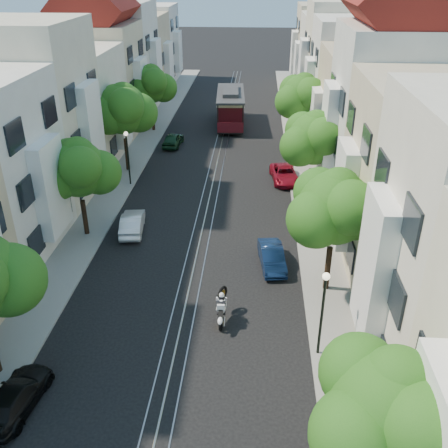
% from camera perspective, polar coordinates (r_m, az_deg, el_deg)
% --- Properties ---
extents(ground, '(200.00, 200.00, 0.00)m').
position_cam_1_polar(ground, '(43.90, -0.72, 7.33)').
color(ground, black).
rests_on(ground, ground).
extents(sidewalk_east, '(2.50, 80.00, 0.12)m').
position_cam_1_polar(sidewalk_east, '(43.93, 8.83, 7.10)').
color(sidewalk_east, gray).
rests_on(sidewalk_east, ground).
extents(sidewalk_west, '(2.50, 80.00, 0.12)m').
position_cam_1_polar(sidewalk_west, '(45.01, -10.04, 7.51)').
color(sidewalk_west, gray).
rests_on(sidewalk_west, ground).
extents(rail_left, '(0.06, 80.00, 0.02)m').
position_cam_1_polar(rail_left, '(43.94, -1.44, 7.36)').
color(rail_left, gray).
rests_on(rail_left, ground).
extents(rail_slot, '(0.06, 80.00, 0.02)m').
position_cam_1_polar(rail_slot, '(43.90, -0.72, 7.34)').
color(rail_slot, gray).
rests_on(rail_slot, ground).
extents(rail_right, '(0.06, 80.00, 0.02)m').
position_cam_1_polar(rail_right, '(43.86, 0.00, 7.33)').
color(rail_right, gray).
rests_on(rail_right, ground).
extents(lane_line, '(0.08, 80.00, 0.01)m').
position_cam_1_polar(lane_line, '(43.90, -0.72, 7.33)').
color(lane_line, tan).
rests_on(lane_line, ground).
extents(townhouses_east, '(7.75, 72.00, 12.00)m').
position_cam_1_polar(townhouses_east, '(43.01, 15.64, 13.14)').
color(townhouses_east, beige).
rests_on(townhouses_east, ground).
extents(townhouses_west, '(7.75, 72.00, 11.76)m').
position_cam_1_polar(townhouses_west, '(44.83, -16.51, 13.45)').
color(townhouses_west, silver).
rests_on(townhouses_west, ground).
extents(tree_e_a, '(4.72, 3.87, 6.27)m').
position_cam_1_polar(tree_e_a, '(15.32, 18.61, -19.70)').
color(tree_e_a, black).
rests_on(tree_e_a, ground).
extents(tree_e_b, '(4.93, 4.08, 6.68)m').
position_cam_1_polar(tree_e_b, '(24.71, 12.66, 1.66)').
color(tree_e_b, black).
rests_on(tree_e_b, ground).
extents(tree_e_c, '(4.84, 3.99, 6.52)m').
position_cam_1_polar(tree_e_c, '(34.90, 10.30, 9.42)').
color(tree_e_c, black).
rests_on(tree_e_c, ground).
extents(tree_e_d, '(5.01, 4.16, 6.85)m').
position_cam_1_polar(tree_e_d, '(45.37, 9.02, 14.11)').
color(tree_e_d, black).
rests_on(tree_e_d, ground).
extents(tree_w_b, '(4.72, 3.87, 6.27)m').
position_cam_1_polar(tree_w_b, '(30.93, -16.26, 5.93)').
color(tree_w_b, black).
rests_on(tree_w_b, ground).
extents(tree_w_c, '(5.13, 4.28, 7.09)m').
position_cam_1_polar(tree_w_c, '(40.71, -11.43, 12.64)').
color(tree_w_c, black).
rests_on(tree_w_c, ground).
extents(tree_w_d, '(4.84, 3.99, 6.52)m').
position_cam_1_polar(tree_w_d, '(51.22, -8.30, 15.40)').
color(tree_w_d, black).
rests_on(tree_w_d, ground).
extents(lamp_east, '(0.32, 0.32, 4.16)m').
position_cam_1_polar(lamp_east, '(21.30, 11.28, -8.75)').
color(lamp_east, black).
rests_on(lamp_east, ground).
extents(lamp_west, '(0.32, 0.32, 4.16)m').
position_cam_1_polar(lamp_west, '(38.39, -10.98, 8.28)').
color(lamp_west, black).
rests_on(lamp_west, ground).
extents(sportbike_rider, '(0.49, 2.12, 1.49)m').
position_cam_1_polar(sportbike_rider, '(23.98, -0.30, -9.39)').
color(sportbike_rider, black).
rests_on(sportbike_rider, ground).
extents(cable_car, '(3.25, 9.03, 3.42)m').
position_cam_1_polar(cable_car, '(53.53, 0.75, 13.38)').
color(cable_car, black).
rests_on(cable_car, ground).
extents(parked_car_e_mid, '(1.70, 3.70, 1.17)m').
position_cam_1_polar(parked_car_e_mid, '(28.31, 5.50, -3.76)').
color(parked_car_e_mid, '#0C1C3D').
rests_on(parked_car_e_mid, ground).
extents(parked_car_e_far, '(2.41, 4.36, 1.16)m').
position_cam_1_polar(parked_car_e_far, '(39.55, 6.93, 5.66)').
color(parked_car_e_far, maroon).
rests_on(parked_car_e_far, ground).
extents(parked_car_w_near, '(1.97, 4.03, 1.13)m').
position_cam_1_polar(parked_car_w_near, '(21.74, -22.76, -17.78)').
color(parked_car_w_near, black).
rests_on(parked_car_w_near, ground).
extents(parked_car_w_mid, '(1.75, 3.88, 1.23)m').
position_cam_1_polar(parked_car_w_mid, '(32.26, -10.42, 0.14)').
color(parked_car_w_mid, silver).
rests_on(parked_car_w_mid, ground).
extents(parked_car_w_far, '(1.73, 3.80, 1.26)m').
position_cam_1_polar(parked_car_w_far, '(47.46, -5.85, 9.59)').
color(parked_car_w_far, '#153620').
rests_on(parked_car_w_far, ground).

